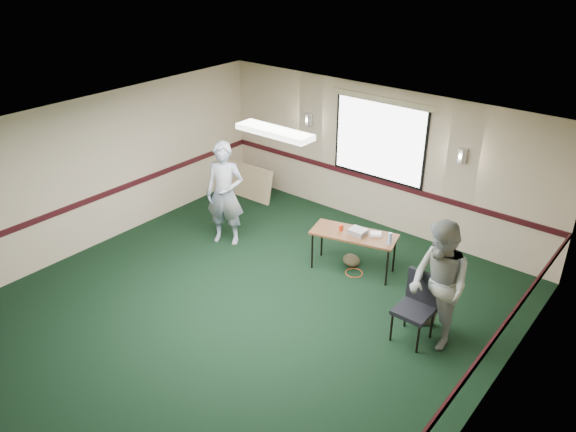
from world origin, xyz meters
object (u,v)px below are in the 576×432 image
Objects in this scene: conference_chair at (418,302)px; person_right at (439,285)px; folding_table at (354,236)px; person_left at (225,194)px; projector at (358,232)px.

person_right reaches higher than conference_chair.
folding_table is 1.51× the size of conference_chair.
conference_chair is 0.52× the size of person_left.
folding_table is 0.11m from projector.
person_left is 4.23m from person_right.
folding_table is at bearing -10.77° from person_left.
person_right is (1.88, -0.85, 0.27)m from folding_table.
person_left is at bearing 176.03° from conference_chair.
conference_chair reaches higher than folding_table.
person_right is (1.82, -0.86, 0.18)m from projector.
person_left is at bearing 179.92° from folding_table.
projector is 2.02m from person_right.
folding_table is at bearing 151.19° from conference_chair.
person_left reaches higher than projector.
projector is (0.06, 0.02, 0.10)m from folding_table.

